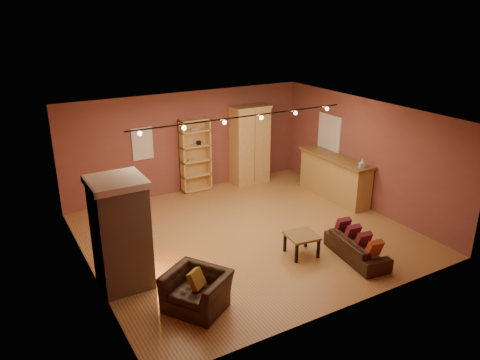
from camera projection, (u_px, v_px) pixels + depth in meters
floor at (247, 234)px, 10.78m from camera, size 7.00×7.00×0.00m
ceiling at (248, 115)px, 9.80m from camera, size 7.00×7.00×0.00m
back_wall at (188, 142)px, 12.93m from camera, size 7.00×0.02×2.80m
left_wall at (86, 210)px, 8.66m from camera, size 0.02×6.50×2.80m
right_wall at (366, 154)px, 11.93m from camera, size 0.02×6.50×2.80m
fireplace at (121, 233)px, 8.50m from camera, size 1.01×0.98×2.12m
back_window at (142, 144)px, 12.26m from camera, size 0.56×0.04×0.86m
bookcase at (195, 154)px, 13.03m from camera, size 0.85×0.33×2.08m
armoire at (250, 144)px, 13.64m from camera, size 1.13×0.64×2.29m
bar_counter at (334, 177)px, 12.69m from camera, size 0.65×2.44×1.17m
tissue_box at (362, 164)px, 11.60m from camera, size 0.16×0.16×0.22m
right_window at (329, 132)px, 12.96m from camera, size 0.05×0.90×1.00m
loveseat at (357, 244)px, 9.65m from camera, size 0.69×1.63×0.70m
armchair at (197, 285)px, 8.02m from camera, size 1.12×1.23×0.90m
coffee_table at (302, 238)px, 9.77m from camera, size 0.69×0.69×0.47m
track_rail at (243, 118)px, 10.01m from camera, size 5.20×0.09×0.13m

